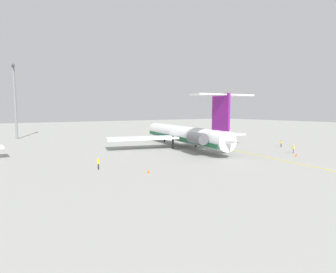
# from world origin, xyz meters

# --- Properties ---
(ground) EXTENTS (316.88, 316.88, 0.00)m
(ground) POSITION_xyz_m (0.00, 0.00, 0.00)
(ground) COLOR #9E9E99
(main_jetliner) EXTENTS (39.62, 35.17, 11.57)m
(main_jetliner) POSITION_xyz_m (-1.35, 13.53, 3.15)
(main_jetliner) COLOR white
(main_jetliner) RESTS_ON ground
(ground_crew_near_nose) EXTENTS (0.29, 0.41, 1.83)m
(ground_crew_near_nose) POSITION_xyz_m (-19.76, 0.01, 1.16)
(ground_crew_near_nose) COLOR black
(ground_crew_near_nose) RESTS_ON ground
(ground_crew_near_tail) EXTENTS (0.40, 0.27, 1.71)m
(ground_crew_near_tail) POSITION_xyz_m (-12.85, -6.21, 1.08)
(ground_crew_near_tail) COLOR black
(ground_crew_near_tail) RESTS_ON ground
(ground_crew_portside) EXTENTS (0.46, 0.29, 1.83)m
(ground_crew_portside) POSITION_xyz_m (-12.88, 37.70, 1.16)
(ground_crew_portside) COLOR black
(ground_crew_portside) RESTS_ON ground
(ground_crew_starboard) EXTENTS (0.38, 0.30, 1.77)m
(ground_crew_starboard) POSITION_xyz_m (14.31, -10.58, 1.12)
(ground_crew_starboard) COLOR black
(ground_crew_starboard) RESTS_ON ground
(safety_cone_nose) EXTENTS (0.40, 0.40, 0.55)m
(safety_cone_nose) POSITION_xyz_m (-22.18, 2.93, 0.28)
(safety_cone_nose) COLOR #EA590F
(safety_cone_nose) RESTS_ON ground
(safety_cone_wingtip) EXTENTS (0.40, 0.40, 0.55)m
(safety_cone_wingtip) POSITION_xyz_m (-18.87, 32.70, 0.28)
(safety_cone_wingtip) COLOR #EA590F
(safety_cone_wingtip) RESTS_ON ground
(taxiway_centreline) EXTENTS (98.72, 13.88, 0.01)m
(taxiway_centreline) POSITION_xyz_m (-0.25, 5.59, 0.00)
(taxiway_centreline) COLOR gold
(taxiway_centreline) RESTS_ON ground
(light_mast) EXTENTS (4.00, 0.70, 22.00)m
(light_mast) POSITION_xyz_m (41.46, 44.58, 12.19)
(light_mast) COLOR slate
(light_mast) RESTS_ON ground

